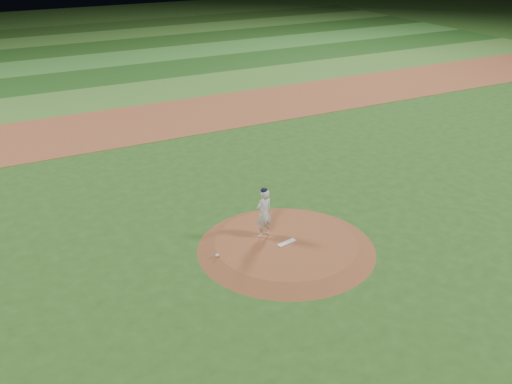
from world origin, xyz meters
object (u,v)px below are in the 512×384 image
pitchers_mound (286,245)px  pitcher_on_mound (264,213)px  pitching_rubber (287,243)px  rosin_bag (217,255)px

pitchers_mound → pitcher_on_mound: bearing=124.8°
pitchers_mound → pitcher_on_mound: 1.22m
pitchers_mound → pitching_rubber: (-0.04, -0.09, 0.14)m
pitching_rubber → pitcher_on_mound: size_ratio=0.39×
pitcher_on_mound → rosin_bag: bearing=-166.7°
rosin_bag → pitchers_mound: bearing=-5.5°
rosin_bag → pitcher_on_mound: 2.00m
rosin_bag → pitcher_on_mound: pitcher_on_mound is taller
pitching_rubber → pitcher_on_mound: (-0.40, 0.73, 0.80)m
pitchers_mound → rosin_bag: bearing=174.5°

